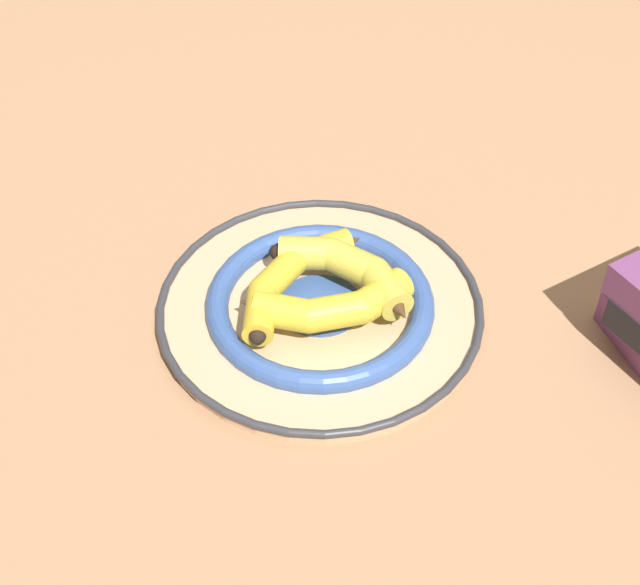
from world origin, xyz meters
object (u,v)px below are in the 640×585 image
(banana_a, at_px, (350,269))
(banana_b, at_px, (290,276))
(decorative_bowl, at_px, (320,306))
(banana_c, at_px, (330,307))

(banana_a, bearing_deg, banana_b, 41.09)
(decorative_bowl, distance_m, banana_c, 0.05)
(decorative_bowl, bearing_deg, banana_c, -86.06)
(banana_b, bearing_deg, banana_c, 75.80)
(banana_a, bearing_deg, decorative_bowl, 65.75)
(decorative_bowl, height_order, banana_c, banana_c)
(banana_a, relative_size, banana_b, 0.94)
(banana_c, bearing_deg, banana_b, 118.76)
(decorative_bowl, bearing_deg, banana_a, 18.78)
(banana_a, height_order, banana_c, banana_a)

